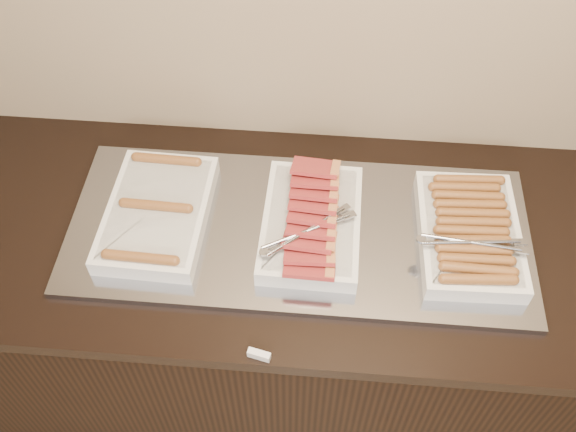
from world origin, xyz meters
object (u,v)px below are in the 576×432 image
object	(u,v)px
counter	(299,317)
warming_tray	(299,231)
dish_center	(311,223)
dish_left	(158,213)
dish_right	(470,233)

from	to	relation	value
counter	warming_tray	world-z (taller)	warming_tray
counter	dish_center	distance (m)	0.50
counter	warming_tray	distance (m)	0.46
warming_tray	dish_left	bearing A→B (deg)	180.00
warming_tray	dish_center	xyz separation A→B (m)	(0.03, -0.00, 0.04)
dish_left	dish_right	size ratio (longest dim) A/B	1.03
counter	dish_left	world-z (taller)	dish_left
warming_tray	dish_left	distance (m)	0.37
counter	warming_tray	size ratio (longest dim) A/B	1.72
warming_tray	dish_right	world-z (taller)	dish_right
dish_center	dish_left	bearing A→B (deg)	-179.55
counter	dish_left	distance (m)	0.62
counter	dish_center	size ratio (longest dim) A/B	5.21
dish_left	dish_right	xyz separation A→B (m)	(0.80, -0.00, 0.01)
warming_tray	dish_right	bearing A→B (deg)	-0.46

